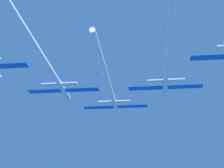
# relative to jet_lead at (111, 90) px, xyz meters

# --- Properties ---
(jet_lead) EXTENTS (20.27, 56.92, 3.36)m
(jet_lead) POSITION_rel_jet_lead_xyz_m (0.00, 0.00, 0.00)
(jet_lead) COLOR silver
(jet_left_wing) EXTENTS (20.27, 58.52, 3.36)m
(jet_left_wing) POSITION_rel_jet_lead_xyz_m (-13.33, -15.68, 0.31)
(jet_left_wing) COLOR silver
(jet_right_wing) EXTENTS (20.27, 60.57, 3.36)m
(jet_right_wing) POSITION_rel_jet_lead_xyz_m (15.24, -16.78, -0.00)
(jet_right_wing) COLOR silver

